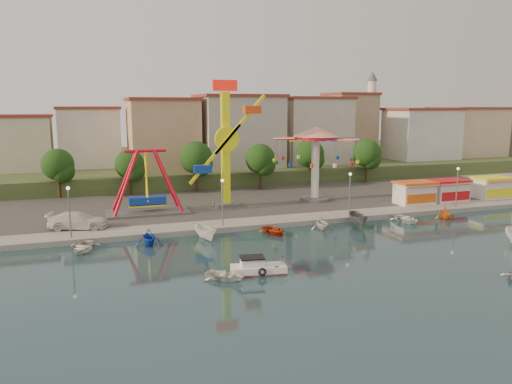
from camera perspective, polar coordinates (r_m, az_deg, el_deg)
name	(u,v)px	position (r m, az deg, el deg)	size (l,w,h in m)	color
ground	(342,256)	(47.56, 9.85, -7.26)	(200.00, 200.00, 0.00)	#16353C
quay_deck	(198,171)	(104.98, -6.63, 2.38)	(200.00, 100.00, 0.60)	#9E998E
asphalt_pad	(245,196)	(74.35, -1.30, -0.41)	(90.00, 28.00, 0.01)	#4C4944
hill_terrace	(193,163)	(109.69, -7.20, 3.32)	(200.00, 60.00, 3.00)	#384C26
pirate_ship_ride	(147,183)	(63.06, -12.39, 0.99)	(10.00, 5.00, 8.00)	#59595E
kamikaze_tower	(229,147)	(65.35, -3.15, 5.11)	(6.95, 3.10, 16.50)	#59595E
wave_swinger	(316,147)	(70.24, 6.83, 5.16)	(11.60, 11.60, 10.40)	#59595E
booth_left	(415,193)	(71.25, 17.67, -0.06)	(5.40, 3.78, 3.08)	white
booth_mid	(448,190)	(74.71, 21.14, 0.18)	(5.40, 3.78, 3.08)	white
booth_right	(492,187)	(79.86, 25.38, 0.48)	(5.40, 3.78, 3.08)	white
lamp_post_0	(70,214)	(53.82, -20.52, -2.32)	(0.14, 0.14, 5.00)	#59595E
lamp_post_1	(223,204)	(55.64, -3.84, -1.33)	(0.14, 0.14, 5.00)	#59595E
lamp_post_2	(350,195)	(61.69, 10.66, -0.37)	(0.14, 0.14, 5.00)	#59595E
lamp_post_3	(457,188)	(70.91, 21.98, 0.40)	(0.14, 0.14, 5.00)	#59595E
tree_0	(58,165)	(77.23, -21.72, 2.92)	(4.60, 4.60, 7.19)	#382314
tree_1	(130,164)	(76.69, -14.25, 3.07)	(4.35, 4.35, 6.80)	#382314
tree_2	(196,158)	(77.64, -6.86, 3.92)	(5.02, 5.02, 7.85)	#382314
tree_3	(260,159)	(79.00, 0.49, 3.83)	(4.68, 4.68, 7.32)	#382314
tree_4	(310,154)	(85.52, 6.16, 4.36)	(4.86, 4.86, 7.60)	#382314
tree_5	(367,153)	(88.67, 12.54, 4.35)	(4.83, 4.83, 7.54)	#382314
building_0	(8,138)	(86.63, -26.50, 5.57)	(9.26, 9.53, 11.87)	beige
building_1	(90,144)	(91.32, -18.47, 5.25)	(12.33, 9.01, 8.63)	silver
building_2	(165,135)	(92.87, -10.35, 6.47)	(11.95, 9.28, 11.23)	tan
building_3	(242,140)	(92.98, -1.55, 6.00)	(12.59, 10.50, 9.20)	beige
building_4	(301,137)	(100.94, 5.21, 6.28)	(10.75, 9.23, 9.24)	beige
building_5	(365,131)	(105.41, 12.30, 6.79)	(12.77, 10.96, 11.21)	tan
building_6	(418,128)	(110.69, 18.00, 6.97)	(8.23, 8.98, 12.36)	silver
building_7	(448,134)	(122.01, 21.05, 6.17)	(11.59, 10.93, 8.76)	beige
minaret	(371,112)	(110.31, 13.02, 8.94)	(2.80, 2.80, 18.00)	silver
cabin_motorboat	(257,268)	(42.18, 0.14, -8.74)	(4.80, 2.45, 1.61)	white
rowboat_a	(225,275)	(40.94, -3.60, -9.46)	(2.42, 3.39, 0.70)	white
van	(78,220)	(57.78, -19.68, -3.08)	(2.56, 6.30, 1.83)	silver
moored_boat_0	(82,247)	(51.31, -19.23, -5.91)	(2.89, 4.05, 0.84)	silver
moored_boat_1	(149,237)	(51.50, -12.15, -5.04)	(2.73, 3.16, 1.67)	blue
moored_boat_2	(206,233)	(52.48, -5.77, -4.66)	(1.49, 3.96, 1.53)	white
moored_boat_3	(274,230)	(54.78, 2.11, -4.41)	(2.59, 3.62, 0.75)	red
moored_boat_4	(322,223)	(56.96, 7.56, -3.51)	(2.59, 3.00, 1.58)	silver
moored_boat_5	(358,220)	(59.15, 11.62, -3.10)	(1.58, 4.21, 1.62)	#4F5054
moored_boat_6	(406,219)	(62.80, 16.81, -2.95)	(2.82, 3.95, 0.82)	white
moored_boat_7	(445,213)	(66.15, 20.82, -2.22)	(2.51, 2.91, 1.53)	orange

